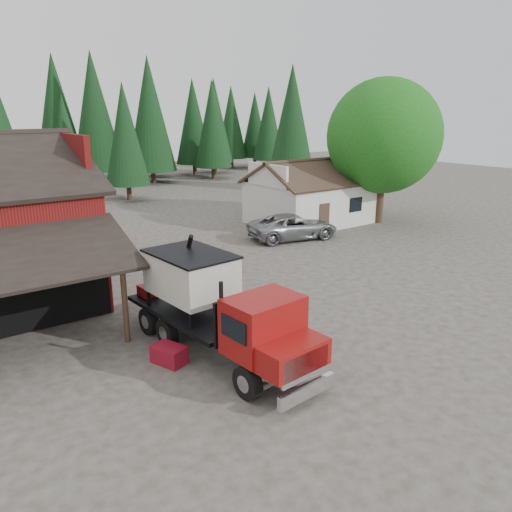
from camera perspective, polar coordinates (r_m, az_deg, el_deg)
ground at (r=19.61m, az=3.44°, el=-7.65°), size 120.00×120.00×0.00m
farmhouse at (r=36.81m, az=6.28°, el=6.40°), size 8.60×6.42×4.65m
deciduous_tree at (r=37.14m, az=14.42°, el=12.68°), size 8.00×8.00×10.20m
conifer_backdrop at (r=57.48m, az=-24.43°, el=6.94°), size 76.00×16.00×16.00m
near_pine_b at (r=47.16m, az=-14.74°, el=13.31°), size 3.96×3.96×10.40m
near_pine_c at (r=51.99m, az=4.11°, el=15.13°), size 4.84×4.84×12.40m
feed_truck at (r=16.62m, az=-4.57°, el=-5.62°), size 2.97×8.52×3.78m
silver_car at (r=32.05m, az=4.27°, el=3.39°), size 6.23×3.87×1.61m
equip_box at (r=16.83m, az=-9.89°, el=-11.02°), size 1.03×1.27×0.60m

